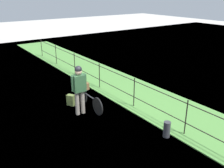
% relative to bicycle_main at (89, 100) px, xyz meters
% --- Properties ---
extents(ground_plane, '(60.00, 60.00, 0.00)m').
position_rel_bicycle_main_xyz_m(ground_plane, '(0.80, -0.95, -0.33)').
color(ground_plane, beige).
extents(grass_strip, '(27.00, 2.40, 0.03)m').
position_rel_bicycle_main_xyz_m(grass_strip, '(0.80, 2.21, -0.31)').
color(grass_strip, '#569342').
rests_on(grass_strip, ground).
extents(iron_fence, '(18.04, 0.04, 1.09)m').
position_rel_bicycle_main_xyz_m(iron_fence, '(0.80, 1.35, 0.31)').
color(iron_fence, '#28231E').
rests_on(iron_fence, ground).
extents(bicycle_main, '(1.71, 0.17, 0.61)m').
position_rel_bicycle_main_xyz_m(bicycle_main, '(0.00, 0.00, 0.00)').
color(bicycle_main, black).
rests_on(bicycle_main, ground).
extents(wooden_crate, '(0.38, 0.28, 0.24)m').
position_rel_bicycle_main_xyz_m(wooden_crate, '(-0.40, 0.01, 0.41)').
color(wooden_crate, brown).
rests_on(wooden_crate, bicycle_main).
extents(terrier_dog, '(0.32, 0.15, 0.18)m').
position_rel_bicycle_main_xyz_m(terrier_dog, '(-0.38, 0.01, 0.61)').
color(terrier_dog, tan).
rests_on(terrier_dog, wooden_crate).
extents(cyclist_person, '(0.27, 0.54, 1.68)m').
position_rel_bicycle_main_xyz_m(cyclist_person, '(0.16, -0.46, 0.68)').
color(cyclist_person, gray).
rests_on(cyclist_person, ground).
extents(backpack_on_paving, '(0.33, 0.29, 0.40)m').
position_rel_bicycle_main_xyz_m(backpack_on_paving, '(-0.62, -0.41, -0.13)').
color(backpack_on_paving, olive).
rests_on(backpack_on_paving, ground).
extents(mooring_bollard, '(0.20, 0.20, 0.47)m').
position_rel_bicycle_main_xyz_m(mooring_bollard, '(2.83, 0.85, -0.09)').
color(mooring_bollard, '#38383D').
rests_on(mooring_bollard, ground).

